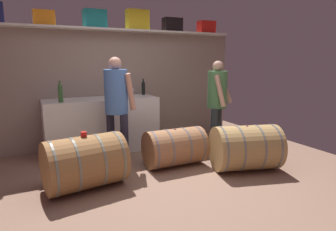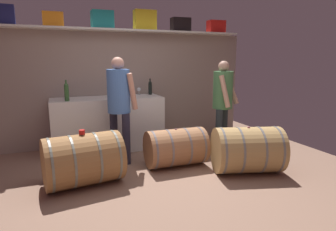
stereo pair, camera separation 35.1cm
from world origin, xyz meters
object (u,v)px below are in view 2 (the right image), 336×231
at_px(wine_barrel_near, 83,160).
at_px(visitor_tasting, 119,99).
at_px(toolcase_yellow, 145,20).
at_px(wine_barrel_far, 176,147).
at_px(work_cabinet, 108,124).
at_px(toolcase_black, 181,25).
at_px(toolcase_teal, 102,20).
at_px(wine_bottle_green, 67,92).
at_px(toolcase_navy, 1,15).
at_px(wine_barrel_flank, 247,150).
at_px(tasting_cup, 82,132).
at_px(wine_bottle_dark, 150,87).
at_px(toolcase_orange, 53,20).
at_px(toolcase_red, 216,27).
at_px(wine_glass, 139,90).
at_px(winemaker_pouring, 223,97).

distance_m(wine_barrel_near, visitor_tasting, 1.11).
height_order(toolcase_yellow, wine_barrel_far, toolcase_yellow).
bearing_deg(work_cabinet, toolcase_black, 9.40).
relative_size(toolcase_teal, wine_bottle_green, 1.08).
bearing_deg(wine_barrel_near, toolcase_navy, 112.79).
height_order(work_cabinet, wine_barrel_flank, work_cabinet).
distance_m(toolcase_teal, toolcase_yellow, 0.76).
bearing_deg(tasting_cup, wine_bottle_green, 95.32).
xyz_separation_m(toolcase_black, wine_bottle_dark, (-0.65, -0.10, -1.16)).
relative_size(toolcase_orange, work_cabinet, 0.17).
height_order(work_cabinet, wine_barrel_near, work_cabinet).
bearing_deg(visitor_tasting, toolcase_teal, 154.79).
bearing_deg(toolcase_teal, work_cabinet, -94.00).
xyz_separation_m(wine_barrel_far, tasting_cup, (-1.34, -0.20, 0.41)).
xyz_separation_m(toolcase_yellow, wine_bottle_green, (-1.43, -0.43, -1.19)).
distance_m(wine_bottle_dark, wine_barrel_near, 2.17).
bearing_deg(wine_bottle_dark, wine_bottle_green, -167.39).
bearing_deg(toolcase_red, wine_barrel_near, -147.72).
distance_m(toolcase_navy, toolcase_teal, 1.52).
bearing_deg(wine_glass, wine_barrel_flank, -63.55).
bearing_deg(work_cabinet, wine_barrel_flank, -47.42).
bearing_deg(work_cabinet, toolcase_navy, 170.81).
bearing_deg(tasting_cup, work_cabinet, 68.19).
bearing_deg(toolcase_teal, toolcase_yellow, -1.51).
xyz_separation_m(wine_bottle_dark, wine_glass, (-0.19, 0.09, -0.04)).
xyz_separation_m(wine_bottle_green, tasting_cup, (0.11, -1.18, -0.38)).
xyz_separation_m(wine_bottle_green, visitor_tasting, (0.72, -0.52, -0.08)).
distance_m(winemaker_pouring, visitor_tasting, 1.74).
bearing_deg(toolcase_yellow, work_cabinet, -161.53).
bearing_deg(toolcase_yellow, winemaker_pouring, -45.15).
relative_size(toolcase_red, winemaker_pouring, 0.22).
bearing_deg(toolcase_teal, toolcase_black, -1.51).
height_order(toolcase_teal, visitor_tasting, toolcase_teal).
relative_size(toolcase_orange, toolcase_red, 0.95).
xyz_separation_m(toolcase_yellow, work_cabinet, (-0.77, -0.24, -1.80)).
height_order(wine_barrel_flank, tasting_cup, tasting_cup).
height_order(toolcase_red, wine_barrel_far, toolcase_red).
relative_size(toolcase_black, wine_bottle_green, 1.07).
distance_m(toolcase_navy, toolcase_red, 3.75).
xyz_separation_m(wine_barrel_near, tasting_cup, (0.00, -0.00, 0.36)).
relative_size(toolcase_black, wine_bottle_dark, 1.20).
height_order(toolcase_black, wine_barrel_flank, toolcase_black).
xyz_separation_m(toolcase_teal, wine_barrel_near, (-0.56, -1.62, -1.90)).
distance_m(wine_bottle_green, winemaker_pouring, 2.54).
distance_m(toolcase_black, tasting_cup, 3.00).
relative_size(toolcase_orange, tasting_cup, 4.40).
relative_size(toolcase_orange, wine_barrel_near, 0.31).
bearing_deg(wine_bottle_green, toolcase_black, 11.45).
bearing_deg(visitor_tasting, toolcase_yellow, 115.13).
bearing_deg(toolcase_navy, wine_barrel_flank, -36.49).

